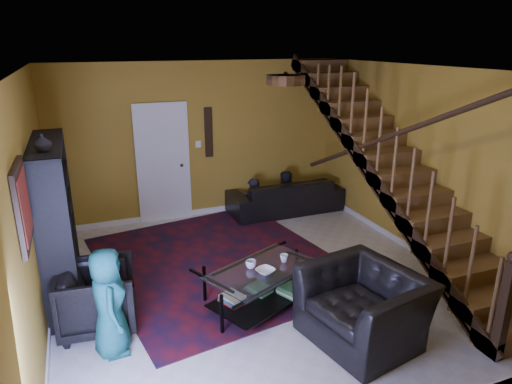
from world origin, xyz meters
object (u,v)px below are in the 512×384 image
coffee_table (263,285)px  armchair_left (98,297)px  armchair_right (363,306)px  sofa (285,195)px  bookshelf (58,225)px

coffee_table → armchair_left: bearing=171.1°
armchair_right → sofa: bearing=155.9°
sofa → armchair_right: size_ratio=1.79×
bookshelf → armchair_right: 3.77m
armchair_right → coffee_table: 1.25m
armchair_right → coffee_table: size_ratio=0.79×
sofa → coffee_table: (-1.66, -2.91, -0.02)m
bookshelf → coffee_table: 2.63m
armchair_left → armchair_right: armchair_right is taller
sofa → coffee_table: bearing=59.7°
sofa → coffee_table: size_ratio=1.41×
armchair_left → armchair_right: bearing=-109.4°
bookshelf → armchair_left: (0.35, -0.91, -0.59)m
bookshelf → coffee_table: size_ratio=1.31×
armchair_right → coffee_table: armchair_right is taller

